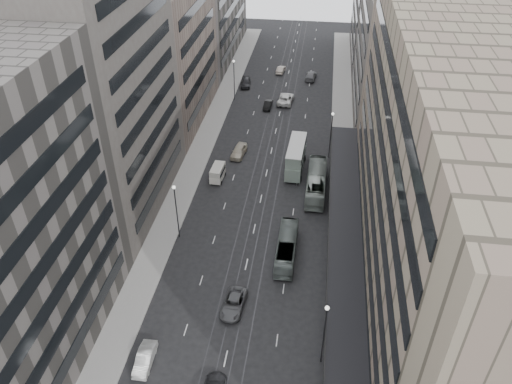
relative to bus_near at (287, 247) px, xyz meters
The scene contains 23 objects.
ground 11.47m from the bus_near, 114.93° to the right, with size 220.00×220.00×0.00m, color black.
sidewalk_right 28.14m from the bus_near, 75.16° to the left, with size 4.00×125.00×0.15m, color gray.
sidewalk_left 31.97m from the bus_near, 121.73° to the left, with size 4.00×125.00×0.15m, color gray.
department_store 21.61m from the bus_near, ahead, with size 19.20×60.00×30.00m.
building_right_mid 46.13m from the bus_near, 68.16° to the left, with size 15.00×28.00×24.00m, color #48423E.
building_left_b 31.80m from the bus_near, 161.75° to the left, with size 15.00×26.00×34.00m, color #48423E.
building_left_c 45.70m from the bus_near, 126.40° to the left, with size 15.00×28.00×25.00m, color #6F6156.
lamp_right_near 16.54m from the bus_near, 72.28° to the right, with size 0.44×0.44×8.32m.
lamp_right_far 25.44m from the bus_near, 78.77° to the left, with size 0.44×0.44×8.32m.
lamp_left_near 15.09m from the bus_near, behind, with size 0.44×0.44×8.32m.
lamp_left_far 47.12m from the bus_near, 107.99° to the left, with size 0.44×0.44×8.32m.
bus_near is the anchor object (origin of this frame).
bus_far 15.12m from the bus_near, 78.00° to the left, with size 2.72×11.62×3.24m, color gray.
double_decker 20.13m from the bus_near, 90.99° to the left, with size 3.00×8.77×4.74m.
panel_van 19.87m from the bus_near, 127.54° to the left, with size 2.03×3.84×2.36m.
sedan_1 22.08m from the bus_near, 125.43° to the right, with size 1.53×4.39×1.45m, color silver.
sedan_2 10.87m from the bus_near, 118.37° to the right, with size 2.33×5.05×1.40m, color #515153.
sedan_4 25.47m from the bus_near, 113.28° to the left, with size 1.99×4.94×1.68m, color #BBB19B.
sedan_5 42.40m from the bus_near, 99.97° to the left, with size 1.41×4.05×1.33m, color black.
sedan_6 44.92m from the bus_near, 95.24° to the left, with size 2.78×6.02×1.67m, color white.
sedan_7 57.34m from the bus_near, 89.69° to the left, with size 2.17×5.33×1.55m, color slate.
sedan_8 53.33m from the bus_near, 104.44° to the left, with size 1.99×4.95×1.69m, color #242427.
sedan_9 60.51m from the bus_near, 96.23° to the left, with size 1.46×4.18×1.38m, color #C2B2A0.
Camera 1 is at (7.45, -36.93, 43.86)m, focal length 35.00 mm.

